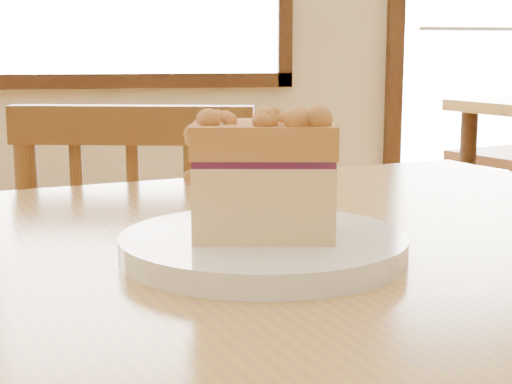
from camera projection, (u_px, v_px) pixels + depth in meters
entry_door at (475, 4)px, 4.61m from camera, size 1.08×0.06×2.29m
cafe_table_main at (174, 373)px, 0.67m from camera, size 1.33×1.03×0.75m
cafe_chair_main at (155, 347)px, 1.31m from camera, size 0.47×0.47×0.85m
plate at (263, 247)px, 0.65m from camera, size 0.24×0.24×0.02m
cake_slice at (260, 169)px, 0.64m from camera, size 0.13×0.11×0.11m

